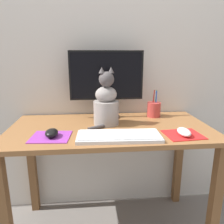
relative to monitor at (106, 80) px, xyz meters
name	(u,v)px	position (x,y,z in m)	size (l,w,h in m)	color
wall_back	(106,34)	(0.01, 0.13, 0.29)	(7.00, 0.04, 2.50)	beige
desk	(110,145)	(0.01, -0.20, -0.36)	(1.16, 0.59, 0.72)	brown
monitor	(106,80)	(0.00, 0.00, 0.00)	(0.47, 0.17, 0.43)	black
keyboard	(119,136)	(0.03, -0.38, -0.23)	(0.42, 0.18, 0.02)	silver
mousepad_left	(51,137)	(-0.31, -0.34, -0.24)	(0.21, 0.18, 0.00)	purple
mousepad_right	(183,135)	(0.37, -0.37, -0.24)	(0.20, 0.18, 0.00)	red
computer_mouse_left	(52,133)	(-0.30, -0.34, -0.22)	(0.06, 0.10, 0.04)	black
computer_mouse_right	(184,132)	(0.37, -0.38, -0.22)	(0.06, 0.11, 0.04)	white
cat	(106,104)	(-0.01, -0.15, -0.12)	(0.20, 0.22, 0.34)	gray
pen_cup	(154,109)	(0.32, -0.01, -0.20)	(0.09, 0.09, 0.18)	#B23833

